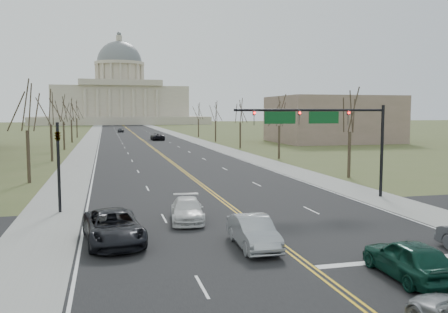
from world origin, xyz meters
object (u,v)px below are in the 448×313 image
car_nb_inner_lead (409,259)px  car_far_sb (121,130)px  car_sb_inner_lead (253,232)px  car_sb_inner_second (187,210)px  car_sb_outer_lead (113,227)px  signal_mast (323,124)px  car_far_nb (157,137)px  signal_left (58,157)px

car_nb_inner_lead → car_far_sb: 140.68m
car_nb_inner_lead → car_sb_inner_lead: size_ratio=1.01×
car_nb_inner_lead → car_sb_inner_second: size_ratio=1.00×
car_sb_outer_lead → car_far_sb: size_ratio=1.36×
signal_mast → car_nb_inner_lead: bearing=-104.2°
signal_mast → car_sb_inner_second: signal_mast is taller
car_sb_inner_lead → car_far_sb: bearing=92.0°
car_nb_inner_lead → car_sb_inner_second: car_nb_inner_lead is taller
car_nb_inner_lead → car_sb_inner_lead: car_nb_inner_lead is taller
car_nb_inner_lead → car_sb_inner_second: 13.97m
car_far_sb → car_far_nb: bearing=-74.7°
signal_mast → car_sb_outer_lead: bearing=-151.8°
car_sb_inner_lead → car_sb_outer_lead: (-6.68, 2.57, 0.05)m
car_far_sb → car_sb_outer_lead: bearing=-85.4°
signal_mast → car_sb_inner_lead: size_ratio=2.57×
car_sb_inner_second → car_far_nb: (7.04, 82.90, 0.14)m
signal_left → car_sb_inner_lead: 15.13m
signal_mast → car_sb_inner_second: size_ratio=2.55×
signal_mast → car_sb_inner_lead: signal_mast is taller
signal_mast → car_nb_inner_lead: 17.88m
car_sb_outer_lead → car_far_nb: bearing=76.3°
car_sb_inner_lead → signal_mast: bearing=51.9°
car_sb_inner_lead → car_sb_outer_lead: size_ratio=0.79×
signal_left → car_sb_inner_lead: size_ratio=1.27×
car_sb_outer_lead → car_sb_inner_second: bearing=34.6°
car_sb_inner_lead → signal_left: bearing=133.5°
car_nb_inner_lead → car_far_nb: bearing=-88.3°
car_nb_inner_lead → car_sb_inner_lead: bearing=-48.6°
signal_left → signal_mast: bearing=-0.0°
car_sb_inner_second → car_far_sb: car_far_sb is taller
car_sb_inner_lead → car_far_sb: (-2.08, 134.81, -0.03)m
car_far_sb → signal_mast: bearing=-78.3°
signal_left → car_sb_inner_second: size_ratio=1.26×
signal_mast → car_sb_inner_lead: bearing=-129.2°
car_nb_inner_lead → car_far_nb: car_far_nb is taller
car_sb_outer_lead → car_nb_inner_lead: bearing=-42.0°
car_sb_inner_second → signal_left: bearing=157.1°
car_sb_outer_lead → signal_left: bearing=105.5°
car_sb_inner_second → car_sb_outer_lead: bearing=-132.0°
car_far_nb → signal_left: bearing=77.1°
car_sb_inner_lead → car_far_sb: car_sb_inner_lead is taller
car_sb_outer_lead → car_sb_inner_second: 5.91m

